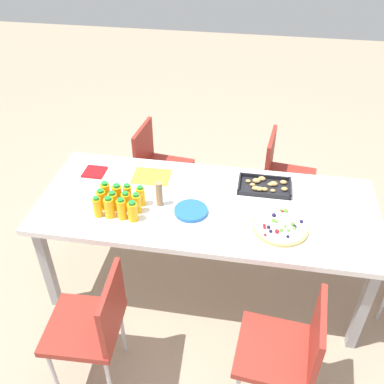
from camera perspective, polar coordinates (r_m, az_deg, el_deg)
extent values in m
plane|color=tan|center=(3.31, 1.67, -11.75)|extent=(12.00, 12.00, 0.00)
cube|color=white|center=(2.80, 1.94, -1.85)|extent=(2.19, 0.89, 0.04)
cube|color=#99999E|center=(3.07, -18.59, -9.51)|extent=(0.06, 0.06, 0.72)
cube|color=#99999E|center=(2.89, 21.64, -14.29)|extent=(0.06, 0.06, 0.72)
cube|color=#99999E|center=(3.55, -13.75, -1.10)|extent=(0.06, 0.06, 0.72)
cube|color=#99999E|center=(3.39, 19.98, -4.63)|extent=(0.06, 0.06, 0.72)
cube|color=maroon|center=(2.47, 10.91, -19.99)|extent=(0.44, 0.44, 0.04)
cube|color=maroon|center=(2.33, 16.21, -18.07)|extent=(0.07, 0.38, 0.38)
cylinder|color=silver|center=(2.76, 7.20, -19.46)|extent=(0.02, 0.02, 0.41)
cylinder|color=silver|center=(2.77, 14.17, -20.49)|extent=(0.02, 0.02, 0.41)
cube|color=maroon|center=(3.61, 12.85, 1.59)|extent=(0.44, 0.44, 0.04)
cube|color=maroon|center=(3.51, 10.28, 4.61)|extent=(0.07, 0.38, 0.38)
cylinder|color=silver|center=(3.88, 14.93, -0.42)|extent=(0.02, 0.02, 0.41)
cylinder|color=silver|center=(3.63, 14.56, -3.40)|extent=(0.02, 0.02, 0.41)
cylinder|color=silver|center=(3.88, 10.27, 0.38)|extent=(0.02, 0.02, 0.41)
cylinder|color=silver|center=(3.63, 9.57, -2.54)|extent=(0.02, 0.02, 0.41)
cube|color=maroon|center=(2.59, -14.17, -16.93)|extent=(0.42, 0.42, 0.04)
cube|color=maroon|center=(2.38, -10.55, -14.94)|extent=(0.05, 0.38, 0.38)
cylinder|color=silver|center=(2.76, -17.83, -21.98)|extent=(0.02, 0.02, 0.41)
cylinder|color=silver|center=(2.91, -15.50, -16.75)|extent=(0.02, 0.02, 0.41)
cylinder|color=silver|center=(2.67, -10.95, -23.30)|extent=(0.02, 0.02, 0.41)
cylinder|color=silver|center=(2.83, -9.14, -17.76)|extent=(0.02, 0.02, 0.41)
cylinder|color=silver|center=(3.43, 24.07, -8.84)|extent=(0.02, 0.02, 0.41)
cube|color=maroon|center=(3.64, -3.54, 2.92)|extent=(0.44, 0.44, 0.04)
cube|color=maroon|center=(3.59, -6.46, 5.86)|extent=(0.07, 0.38, 0.38)
cylinder|color=silver|center=(3.86, -0.39, 0.85)|extent=(0.02, 0.02, 0.41)
cylinder|color=silver|center=(3.62, -1.81, -2.05)|extent=(0.02, 0.02, 0.41)
cylinder|color=silver|center=(3.95, -4.86, 1.61)|extent=(0.02, 0.02, 0.41)
cylinder|color=silver|center=(3.71, -6.53, -1.18)|extent=(0.02, 0.02, 0.41)
cylinder|color=#F9AE14|center=(2.71, -12.43, -2.03)|extent=(0.05, 0.05, 0.13)
cylinder|color=#1E8C33|center=(2.67, -12.63, -0.82)|extent=(0.03, 0.03, 0.02)
cylinder|color=#F9AC14|center=(2.69, -10.93, -2.10)|extent=(0.06, 0.06, 0.13)
cylinder|color=#1E8C33|center=(2.65, -11.11, -0.85)|extent=(0.04, 0.04, 0.02)
cylinder|color=#F9AC14|center=(2.67, -9.31, -2.30)|extent=(0.06, 0.06, 0.13)
cylinder|color=#1E8C33|center=(2.62, -9.47, -1.05)|extent=(0.04, 0.04, 0.02)
cylinder|color=#F9AC14|center=(2.65, -7.88, -2.63)|extent=(0.06, 0.06, 0.12)
cylinder|color=#1E8C33|center=(2.60, -8.01, -1.45)|extent=(0.04, 0.04, 0.02)
cylinder|color=#FAAB14|center=(2.77, -11.90, -1.05)|extent=(0.06, 0.06, 0.13)
cylinder|color=#1E8C33|center=(2.73, -12.08, 0.12)|extent=(0.04, 0.04, 0.02)
cylinder|color=#F8AD14|center=(2.75, -10.43, -1.28)|extent=(0.06, 0.06, 0.12)
cylinder|color=#1E8C33|center=(2.71, -10.59, -0.17)|extent=(0.04, 0.04, 0.02)
cylinder|color=#FAAD14|center=(2.73, -8.73, -1.36)|extent=(0.06, 0.06, 0.12)
cylinder|color=#1E8C33|center=(2.69, -8.86, -0.20)|extent=(0.04, 0.04, 0.02)
cylinder|color=#FAAC14|center=(2.70, -7.34, -1.58)|extent=(0.06, 0.06, 0.13)
cylinder|color=#1E8C33|center=(2.66, -7.46, -0.37)|extent=(0.04, 0.04, 0.02)
cylinder|color=#F9AB14|center=(2.82, -11.36, -0.08)|extent=(0.06, 0.06, 0.13)
cylinder|color=#1E8C33|center=(2.78, -11.54, 1.11)|extent=(0.04, 0.04, 0.02)
cylinder|color=#F9AB14|center=(2.80, -9.86, -0.30)|extent=(0.06, 0.06, 0.12)
cylinder|color=#1E8C33|center=(2.76, -10.01, 0.82)|extent=(0.04, 0.04, 0.02)
cylinder|color=#F9AB14|center=(2.77, -8.52, -0.40)|extent=(0.05, 0.05, 0.13)
cylinder|color=#1E8C33|center=(2.73, -8.66, 0.85)|extent=(0.04, 0.04, 0.02)
cylinder|color=#F9AE14|center=(2.76, -6.81, -0.61)|extent=(0.06, 0.06, 0.13)
cylinder|color=#1E8C33|center=(2.71, -6.92, 0.58)|extent=(0.04, 0.04, 0.02)
cylinder|color=tan|center=(2.65, 11.63, -4.60)|extent=(0.34, 0.34, 0.02)
cylinder|color=white|center=(2.64, 11.66, -4.41)|extent=(0.31, 0.31, 0.01)
sphere|color=red|center=(2.74, 11.90, -2.50)|extent=(0.02, 0.02, 0.02)
sphere|color=red|center=(2.55, 9.67, -5.61)|extent=(0.02, 0.02, 0.02)
sphere|color=#66B238|center=(2.63, 12.26, -4.45)|extent=(0.02, 0.02, 0.02)
sphere|color=red|center=(2.61, 9.56, -4.38)|extent=(0.02, 0.02, 0.02)
sphere|color=#1E1947|center=(2.64, 13.50, -4.46)|extent=(0.02, 0.02, 0.02)
sphere|color=#1E1947|center=(2.58, 10.38, -5.12)|extent=(0.02, 0.02, 0.02)
sphere|color=#1E1947|center=(2.57, 12.58, -5.77)|extent=(0.02, 0.02, 0.02)
sphere|color=#66B238|center=(2.63, 13.41, -4.69)|extent=(0.02, 0.02, 0.02)
sphere|color=#1E1947|center=(2.69, 10.80, -3.02)|extent=(0.03, 0.03, 0.03)
sphere|color=#66B238|center=(2.60, 11.73, -4.93)|extent=(0.02, 0.02, 0.02)
sphere|color=#66B238|center=(2.74, 12.34, -2.41)|extent=(0.03, 0.03, 0.03)
sphere|color=#66B238|center=(2.65, 13.19, -4.14)|extent=(0.03, 0.03, 0.03)
sphere|color=#66B238|center=(2.74, 11.66, -2.35)|extent=(0.02, 0.02, 0.02)
sphere|color=#1E1947|center=(2.68, 14.30, -3.80)|extent=(0.02, 0.02, 0.02)
sphere|color=#66B238|center=(2.66, 10.74, -3.68)|extent=(0.02, 0.02, 0.02)
sphere|color=red|center=(2.60, 9.59, -4.69)|extent=(0.02, 0.02, 0.02)
sphere|color=#1E1947|center=(2.60, 10.11, -4.59)|extent=(0.02, 0.02, 0.02)
sphere|color=red|center=(2.58, 11.20, -5.14)|extent=(0.03, 0.03, 0.03)
sphere|color=#66B238|center=(2.61, 12.63, -4.94)|extent=(0.02, 0.02, 0.02)
sphere|color=#66B238|center=(2.65, 11.12, -3.86)|extent=(0.02, 0.02, 0.02)
cube|color=black|center=(2.96, 9.55, 0.59)|extent=(0.35, 0.22, 0.01)
cube|color=black|center=(2.86, 9.51, -0.42)|extent=(0.35, 0.01, 0.03)
cube|color=black|center=(3.03, 9.64, 1.96)|extent=(0.35, 0.01, 0.03)
cube|color=black|center=(2.95, 6.26, 1.14)|extent=(0.01, 0.22, 0.03)
cube|color=black|center=(2.96, 12.88, 0.46)|extent=(0.01, 0.22, 0.03)
ellipsoid|color=tan|center=(2.91, 10.67, 0.18)|extent=(0.04, 0.03, 0.02)
ellipsoid|color=tan|center=(3.00, 9.25, 1.76)|extent=(0.05, 0.04, 0.03)
ellipsoid|color=tan|center=(2.91, 8.44, 0.49)|extent=(0.05, 0.04, 0.03)
ellipsoid|color=tan|center=(3.00, 12.04, 1.28)|extent=(0.05, 0.03, 0.03)
ellipsoid|color=tan|center=(2.98, 8.54, 1.50)|extent=(0.06, 0.04, 0.03)
ellipsoid|color=tan|center=(2.94, 8.03, 0.97)|extent=(0.04, 0.03, 0.02)
ellipsoid|color=tan|center=(2.91, 8.94, 0.40)|extent=(0.05, 0.04, 0.03)
ellipsoid|color=tan|center=(2.91, 9.59, 0.36)|extent=(0.04, 0.03, 0.02)
ellipsoid|color=tan|center=(2.96, 10.36, 1.00)|extent=(0.04, 0.03, 0.02)
ellipsoid|color=tan|center=(2.97, 7.45, 1.45)|extent=(0.04, 0.03, 0.02)
ellipsoid|color=tan|center=(2.94, 12.16, 0.39)|extent=(0.04, 0.03, 0.03)
ellipsoid|color=tan|center=(2.97, 10.78, 1.09)|extent=(0.05, 0.04, 0.03)
cylinder|color=blue|center=(2.71, -0.14, -2.68)|extent=(0.21, 0.21, 0.00)
cylinder|color=blue|center=(2.71, -0.14, -2.60)|extent=(0.21, 0.21, 0.00)
cylinder|color=blue|center=(2.71, -0.14, -2.52)|extent=(0.21, 0.21, 0.00)
cylinder|color=blue|center=(2.70, -0.15, -2.44)|extent=(0.21, 0.21, 0.00)
cylinder|color=blue|center=(2.70, -0.15, -2.36)|extent=(0.21, 0.21, 0.00)
cube|color=red|center=(3.14, -12.79, 2.61)|extent=(0.15, 0.15, 0.01)
cylinder|color=#9E7A56|center=(2.73, -4.37, -0.27)|extent=(0.04, 0.04, 0.17)
cube|color=yellow|center=(3.03, -5.40, 2.07)|extent=(0.27, 0.21, 0.01)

